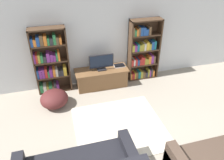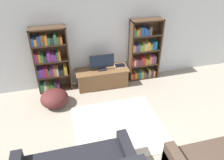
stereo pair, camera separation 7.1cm
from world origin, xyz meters
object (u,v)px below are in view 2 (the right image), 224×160
Objects in this scene: tv_stand at (102,78)px; laptop at (120,66)px; bookshelf_right at (144,52)px; bookshelf_left at (51,61)px; television at (102,62)px; beanbag_ottoman at (54,98)px.

laptop reaches higher than tv_stand.
bookshelf_right is 1.22× the size of tv_stand.
bookshelf_left is 1.00× the size of bookshelf_right.
laptop is at bearing 8.80° from television.
beanbag_ottoman is (-2.60, -0.73, -0.62)m from bookshelf_right.
bookshelf_left is 2.61× the size of beanbag_ottoman.
bookshelf_right reaches higher than television.
laptop is (0.54, 0.08, -0.23)m from television.
television is 0.59m from laptop.
bookshelf_right is at bearing 15.71° from beanbag_ottoman.
laptop is (-0.73, -0.09, -0.29)m from bookshelf_right.
beanbag_ottoman is at bearing -91.61° from bookshelf_left.
bookshelf_right reaches higher than tv_stand.
tv_stand is (-1.26, -0.16, -0.57)m from bookshelf_right.
laptop is at bearing 18.83° from beanbag_ottoman.
bookshelf_left is 1.34m from television.
bookshelf_left is 2.66× the size of television.
television is at bearing 22.57° from beanbag_ottoman.
bookshelf_right is at bearing 7.20° from laptop.
television is (0.00, -0.01, 0.50)m from tv_stand.
television is at bearing -7.54° from bookshelf_left.
bookshelf_right is 2.61× the size of beanbag_ottoman.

